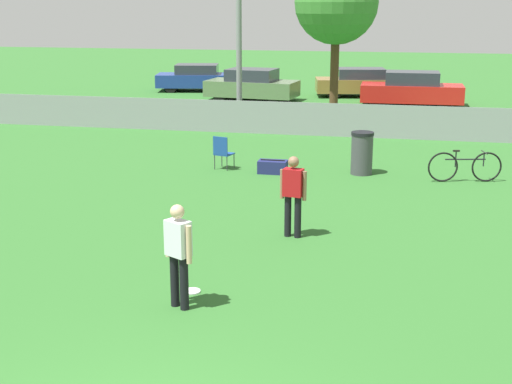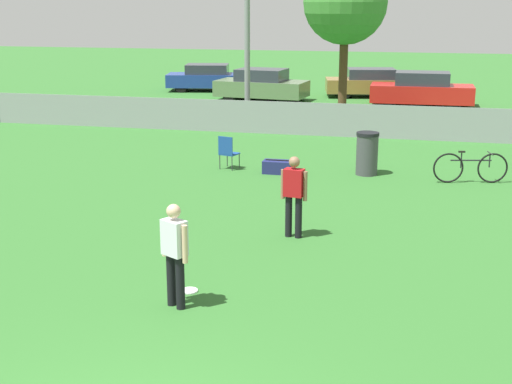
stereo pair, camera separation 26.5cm
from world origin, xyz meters
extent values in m
cube|color=gray|center=(0.00, 18.00, 0.55)|extent=(25.09, 0.03, 1.10)
cylinder|color=gray|center=(-3.47, 19.54, 3.60)|extent=(0.20, 0.20, 7.21)
cylinder|color=#4C331E|center=(-0.30, 21.66, 1.58)|extent=(0.32, 0.32, 3.15)
sphere|color=#3D7F33|center=(-0.30, 21.66, 4.31)|extent=(3.08, 3.08, 3.08)
cylinder|color=black|center=(0.33, 7.42, 0.40)|extent=(0.13, 0.13, 0.80)
cylinder|color=black|center=(0.53, 7.38, 0.40)|extent=(0.13, 0.13, 0.80)
cube|color=#B21419|center=(0.43, 7.40, 1.06)|extent=(0.39, 0.28, 0.52)
sphere|color=#8C664C|center=(0.43, 7.40, 1.46)|extent=(0.21, 0.21, 0.21)
cylinder|color=#8C664C|center=(0.21, 7.44, 1.02)|extent=(0.08, 0.08, 0.56)
cylinder|color=#8C664C|center=(0.65, 7.36, 1.02)|extent=(0.08, 0.08, 0.56)
cylinder|color=black|center=(-0.75, 3.91, 0.40)|extent=(0.13, 0.13, 0.80)
cylinder|color=black|center=(-0.58, 3.81, 0.40)|extent=(0.13, 0.13, 0.80)
cube|color=silver|center=(-0.66, 3.86, 1.06)|extent=(0.42, 0.37, 0.52)
sphere|color=#D8AD8C|center=(-0.66, 3.86, 1.46)|extent=(0.21, 0.21, 0.21)
cylinder|color=#D8AD8C|center=(-0.86, 3.97, 1.02)|extent=(0.08, 0.08, 0.56)
cylinder|color=#D8AD8C|center=(-0.47, 3.75, 1.02)|extent=(0.08, 0.08, 0.56)
cylinder|color=white|center=(-0.66, 4.44, 0.01)|extent=(0.26, 0.26, 0.03)
torus|color=white|center=(-0.66, 4.44, 0.01)|extent=(0.26, 0.26, 0.03)
cylinder|color=#333338|center=(-2.03, 12.80, 0.19)|extent=(0.02, 0.02, 0.39)
cylinder|color=#333338|center=(-2.40, 12.90, 0.19)|extent=(0.02, 0.02, 0.39)
cylinder|color=#333338|center=(-2.13, 12.44, 0.19)|extent=(0.02, 0.02, 0.39)
cylinder|color=#333338|center=(-2.50, 12.54, 0.19)|extent=(0.02, 0.02, 0.39)
cube|color=navy|center=(-2.26, 12.67, 0.40)|extent=(0.53, 0.53, 0.03)
cube|color=navy|center=(-2.32, 12.47, 0.66)|extent=(0.42, 0.14, 0.48)
torus|color=black|center=(3.38, 12.39, 0.37)|extent=(0.74, 0.21, 0.75)
torus|color=black|center=(4.43, 12.63, 0.37)|extent=(0.74, 0.21, 0.75)
cylinder|color=black|center=(3.90, 12.51, 0.57)|extent=(0.98, 0.26, 0.04)
cylinder|color=black|center=(3.67, 12.46, 0.57)|extent=(0.03, 0.03, 0.39)
cylinder|color=black|center=(4.35, 12.62, 0.57)|extent=(0.03, 0.03, 0.35)
cube|color=black|center=(3.67, 12.46, 0.78)|extent=(0.17, 0.09, 0.04)
cylinder|color=black|center=(4.35, 12.62, 0.74)|extent=(0.12, 0.43, 0.03)
cylinder|color=#3F3F44|center=(1.36, 12.81, 0.51)|extent=(0.55, 0.55, 1.02)
cylinder|color=black|center=(1.36, 12.81, 1.06)|extent=(0.58, 0.58, 0.08)
cube|color=navy|center=(-0.90, 12.42, 0.17)|extent=(0.75, 0.41, 0.34)
cube|color=black|center=(-0.90, 12.42, 0.35)|extent=(0.63, 0.04, 0.02)
cylinder|color=black|center=(-6.82, 30.03, 0.33)|extent=(0.68, 0.30, 0.66)
cylinder|color=black|center=(-6.54, 28.54, 0.33)|extent=(0.68, 0.30, 0.66)
cylinder|color=black|center=(-9.23, 29.57, 0.33)|extent=(0.68, 0.30, 0.66)
cylinder|color=black|center=(-8.95, 28.08, 0.33)|extent=(0.68, 0.30, 0.66)
cube|color=navy|center=(-7.89, 29.06, 0.53)|extent=(4.21, 2.45, 0.63)
cube|color=#2D333D|center=(-7.89, 29.06, 1.08)|extent=(2.31, 1.89, 0.47)
cylinder|color=black|center=(-3.13, 26.89, 0.31)|extent=(0.63, 0.25, 0.62)
cylinder|color=black|center=(-3.31, 25.30, 0.31)|extent=(0.63, 0.25, 0.62)
cylinder|color=black|center=(-5.63, 27.18, 0.31)|extent=(0.63, 0.25, 0.62)
cylinder|color=black|center=(-5.81, 25.58, 0.31)|extent=(0.63, 0.25, 0.62)
cube|color=#59724C|center=(-4.47, 26.24, 0.53)|extent=(4.23, 2.27, 0.70)
cube|color=#2D333D|center=(-4.47, 26.24, 1.15)|extent=(2.28, 1.84, 0.52)
cylinder|color=black|center=(1.38, 29.53, 0.33)|extent=(0.68, 0.30, 0.66)
cylinder|color=black|center=(1.65, 28.08, 0.33)|extent=(0.68, 0.30, 0.66)
cylinder|color=black|center=(-1.16, 29.04, 0.33)|extent=(0.68, 0.30, 0.66)
cylinder|color=black|center=(-0.88, 27.60, 0.33)|extent=(0.68, 0.30, 0.66)
cube|color=olive|center=(0.25, 28.56, 0.53)|extent=(4.41, 2.44, 0.63)
cube|color=#2D333D|center=(0.25, 28.56, 1.08)|extent=(2.40, 1.87, 0.47)
cylinder|color=black|center=(3.91, 26.73, 0.30)|extent=(0.61, 0.19, 0.60)
cylinder|color=black|center=(3.93, 25.25, 0.30)|extent=(0.61, 0.19, 0.60)
cylinder|color=black|center=(1.26, 26.70, 0.30)|extent=(0.61, 0.19, 0.60)
cylinder|color=black|center=(1.28, 25.22, 0.30)|extent=(0.61, 0.19, 0.60)
cube|color=red|center=(2.60, 25.97, 0.54)|extent=(4.30, 1.75, 0.73)
cube|color=#2D333D|center=(2.60, 25.97, 1.18)|extent=(2.25, 1.52, 0.55)
camera|label=1|loc=(2.42, -5.31, 4.31)|focal=50.00mm
camera|label=2|loc=(2.68, -5.26, 4.31)|focal=50.00mm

